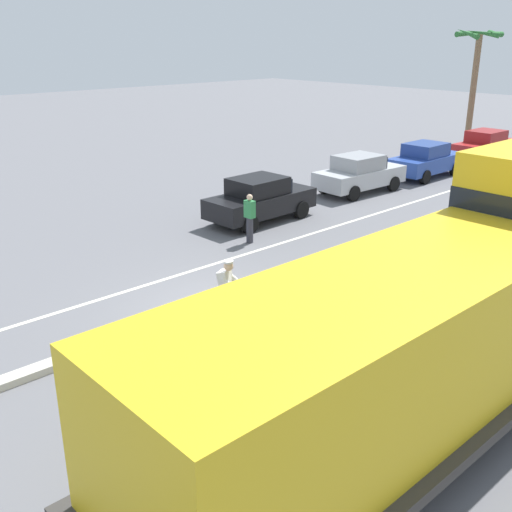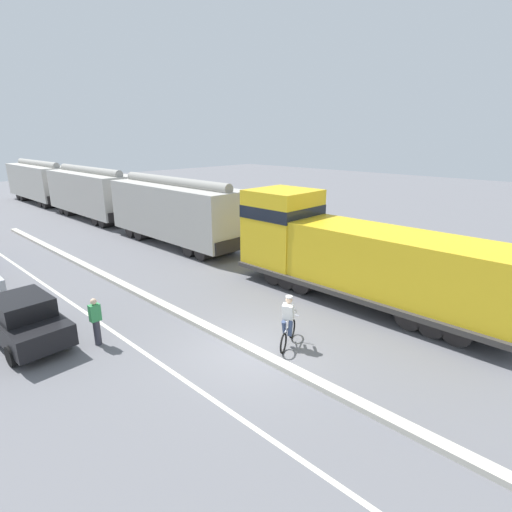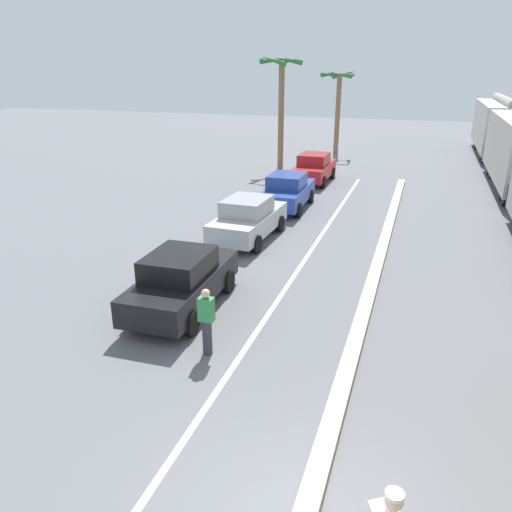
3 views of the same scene
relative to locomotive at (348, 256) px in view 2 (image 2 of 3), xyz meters
name	(u,v)px [view 2 (image 2 of 3)]	position (x,y,z in m)	size (l,w,h in m)	color
ground_plane	(252,352)	(-6.00, -0.33, -1.80)	(120.00, 120.00, 0.00)	slate
median_curb	(149,298)	(-6.00, 5.67, -1.72)	(0.36, 36.00, 0.16)	beige
lane_stripe	(93,318)	(-8.40, 5.67, -1.79)	(0.14, 36.00, 0.01)	silver
locomotive	(348,256)	(0.00, 0.00, 0.00)	(3.10, 11.61, 4.20)	gold
hopper_car_lead	(176,212)	(0.00, 12.16, 0.28)	(2.90, 10.60, 4.18)	#AAA7A0
hopper_car_middle	(92,193)	(0.00, 23.76, 0.28)	(2.90, 10.60, 4.18)	#ACAAA2
hopper_car_trailing	(40,182)	(0.00, 35.36, 0.28)	(2.90, 10.60, 4.18)	#B0AEA6
parked_car_black	(23,319)	(-10.72, 5.55, -0.98)	(1.92, 4.24, 1.62)	black
cyclist	(288,322)	(-4.87, -0.87, -0.98)	(1.59, 0.78, 1.71)	black
pedestrian_by_cars	(96,321)	(-9.15, 3.64, -0.95)	(0.34, 0.22, 1.62)	#33333D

